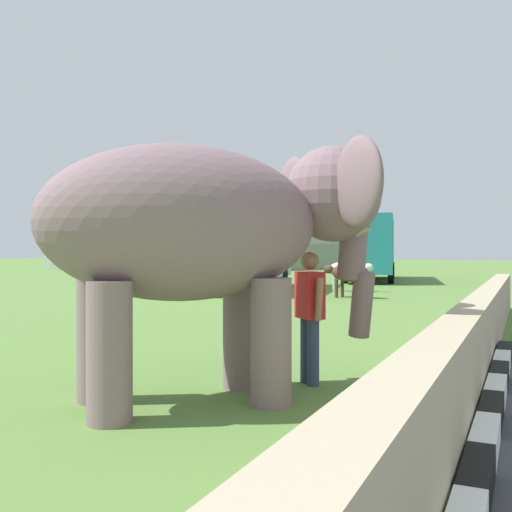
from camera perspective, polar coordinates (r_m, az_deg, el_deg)
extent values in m
cube|color=black|center=(4.47, 20.57, -19.65)|extent=(0.90, 0.20, 0.24)
cube|color=white|center=(5.32, 21.30, -16.33)|extent=(0.90, 0.20, 0.24)
cube|color=black|center=(6.19, 21.81, -13.92)|extent=(0.90, 0.20, 0.24)
cube|color=white|center=(7.06, 22.19, -12.11)|extent=(0.90, 0.20, 0.24)
cube|color=black|center=(7.94, 22.48, -10.70)|extent=(0.90, 0.20, 0.24)
cube|color=white|center=(8.83, 22.72, -9.58)|extent=(0.90, 0.20, 0.24)
cube|color=black|center=(9.72, 22.90, -8.65)|extent=(0.90, 0.20, 0.24)
cube|color=tan|center=(4.48, 16.73, -14.49)|extent=(28.00, 0.36, 1.00)
cylinder|color=slate|center=(7.20, -1.47, -7.28)|extent=(0.44, 0.44, 1.37)
cylinder|color=slate|center=(6.37, 1.47, -8.29)|extent=(0.44, 0.44, 1.37)
cylinder|color=slate|center=(6.78, -15.13, -7.78)|extent=(0.44, 0.44, 1.37)
cylinder|color=slate|center=(5.90, -13.99, -9.01)|extent=(0.44, 0.44, 1.37)
ellipsoid|color=slate|center=(6.44, -7.11, 3.21)|extent=(3.36, 3.28, 1.70)
sphere|color=slate|center=(7.20, 7.47, 5.98)|extent=(1.16, 1.16, 1.16)
ellipsoid|color=#D84C8C|center=(7.36, 9.44, 7.03)|extent=(0.70, 0.71, 0.44)
ellipsoid|color=slate|center=(7.82, 3.67, 5.91)|extent=(0.79, 0.82, 1.00)
ellipsoid|color=slate|center=(6.46, 9.83, 7.05)|extent=(0.79, 0.82, 1.00)
cylinder|color=slate|center=(7.31, 9.44, 1.57)|extent=(0.58, 0.59, 0.99)
cylinder|color=slate|center=(7.40, 10.19, -4.64)|extent=(0.45, 0.46, 0.83)
cone|color=beige|center=(7.53, 7.93, 2.31)|extent=(0.49, 0.51, 0.22)
cone|color=beige|center=(7.05, 10.24, 2.43)|extent=(0.49, 0.51, 0.22)
cylinder|color=navy|center=(7.53, 4.88, -9.04)|extent=(0.15, 0.15, 0.82)
cylinder|color=navy|center=(7.35, 5.55, -9.28)|extent=(0.15, 0.15, 0.82)
cube|color=red|center=(7.36, 5.22, -3.78)|extent=(0.45, 0.45, 0.58)
cylinder|color=#9E7251|center=(7.60, 4.38, -3.86)|extent=(0.15, 0.15, 0.52)
cylinder|color=#9E7251|center=(7.13, 6.11, -4.15)|extent=(0.18, 0.18, 0.53)
sphere|color=#9E7251|center=(7.34, 5.22, -0.43)|extent=(0.23, 0.23, 0.23)
cube|color=silver|center=(24.74, -1.25, 1.28)|extent=(8.97, 4.10, 3.00)
cube|color=#3F5160|center=(24.75, -1.25, 2.53)|extent=(8.30, 4.01, 0.76)
cylinder|color=black|center=(27.73, -2.07, -1.90)|extent=(1.04, 0.48, 1.00)
cylinder|color=black|center=(27.20, 2.60, -1.95)|extent=(1.04, 0.48, 1.00)
cylinder|color=black|center=(22.46, -5.92, -2.47)|extent=(1.04, 0.48, 1.00)
cylinder|color=black|center=(21.80, -0.21, -2.55)|extent=(1.04, 0.48, 1.00)
cube|color=teal|center=(33.65, 11.02, 1.06)|extent=(9.89, 4.32, 3.00)
cube|color=#3F5160|center=(33.66, 11.02, 1.98)|extent=(9.14, 4.21, 0.76)
cylinder|color=black|center=(36.80, 9.43, -1.32)|extent=(1.04, 0.49, 1.00)
cylinder|color=black|center=(36.71, 13.01, -1.33)|extent=(1.04, 0.49, 1.00)
cylinder|color=black|center=(30.69, 8.62, -1.68)|extent=(1.04, 0.49, 1.00)
cylinder|color=black|center=(30.58, 12.92, -1.69)|extent=(1.04, 0.49, 1.00)
cylinder|color=beige|center=(24.46, 9.82, -2.64)|extent=(0.12, 0.12, 0.65)
cylinder|color=beige|center=(24.11, 9.61, -2.69)|extent=(0.12, 0.12, 0.65)
cylinder|color=beige|center=(24.69, 7.79, -2.61)|extent=(0.12, 0.12, 0.65)
cylinder|color=beige|center=(24.35, 7.56, -2.65)|extent=(0.12, 0.12, 0.65)
ellipsoid|color=beige|center=(24.37, 8.69, -1.30)|extent=(0.63, 1.51, 0.66)
ellipsoid|color=beige|center=(24.15, 10.82, -1.09)|extent=(0.27, 0.40, 0.32)
cylinder|color=beige|center=(21.99, 1.18, -2.98)|extent=(0.12, 0.12, 0.65)
cylinder|color=beige|center=(22.11, 0.29, -2.97)|extent=(0.12, 0.12, 0.65)
cylinder|color=beige|center=(22.85, 1.90, -2.85)|extent=(0.12, 0.12, 0.65)
cylinder|color=beige|center=(22.96, 1.04, -2.84)|extent=(0.12, 0.12, 0.65)
ellipsoid|color=beige|center=(22.45, 1.11, -1.45)|extent=(1.55, 0.72, 0.66)
ellipsoid|color=beige|center=(21.57, 0.31, -1.26)|extent=(0.42, 0.29, 0.32)
cylinder|color=#473323|center=(21.14, 7.79, -3.13)|extent=(0.12, 0.12, 0.65)
cylinder|color=#473323|center=(21.44, 8.35, -3.08)|extent=(0.12, 0.12, 0.65)
cylinder|color=#473323|center=(20.64, 9.84, -3.22)|extent=(0.12, 0.12, 0.65)
cylinder|color=#473323|center=(20.94, 10.38, -3.17)|extent=(0.12, 0.12, 0.65)
ellipsoid|color=#473323|center=(21.01, 9.08, -1.59)|extent=(1.04, 1.61, 0.66)
ellipsoid|color=#473323|center=(21.54, 7.03, -1.27)|extent=(0.37, 0.46, 0.32)
ellipsoid|color=slate|center=(65.16, -3.70, -0.97)|extent=(40.33, 32.27, 16.62)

